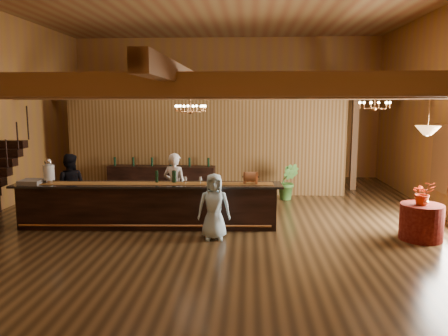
# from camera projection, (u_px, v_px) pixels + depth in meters

# --- Properties ---
(floor) EXTENTS (14.00, 14.00, 0.00)m
(floor) POSITION_uv_depth(u_px,v_px,m) (212.00, 223.00, 10.94)
(floor) COLOR brown
(floor) RESTS_ON ground
(wall_back) EXTENTS (12.00, 0.10, 5.50)m
(wall_back) POSITION_uv_depth(u_px,v_px,m) (227.00, 108.00, 17.43)
(wall_back) COLOR #986134
(wall_back) RESTS_ON floor
(wall_front) EXTENTS (12.00, 0.10, 5.50)m
(wall_front) POSITION_uv_depth(u_px,v_px,m) (139.00, 132.00, 3.61)
(wall_front) COLOR #986134
(wall_front) RESTS_ON floor
(beam_grid) EXTENTS (11.90, 13.90, 0.39)m
(beam_grid) POSITION_uv_depth(u_px,v_px,m) (213.00, 92.00, 10.95)
(beam_grid) COLOR brown
(beam_grid) RESTS_ON wall_left
(support_posts) EXTENTS (9.20, 10.20, 3.20)m
(support_posts) POSITION_uv_depth(u_px,v_px,m) (210.00, 162.00, 10.20)
(support_posts) COLOR brown
(support_posts) RESTS_ON floor
(partition_wall) EXTENTS (9.00, 0.18, 3.10)m
(partition_wall) POSITION_uv_depth(u_px,v_px,m) (206.00, 147.00, 14.19)
(partition_wall) COLOR brown
(partition_wall) RESTS_ON floor
(window_right_back) EXTENTS (0.12, 1.05, 1.75)m
(window_right_back) POSITION_uv_depth(u_px,v_px,m) (443.00, 158.00, 11.35)
(window_right_back) COLOR white
(window_right_back) RESTS_ON wall_right
(backroom_boxes) EXTENTS (4.10, 0.60, 1.10)m
(backroom_boxes) POSITION_uv_depth(u_px,v_px,m) (217.00, 169.00, 16.30)
(backroom_boxes) COLOR black
(backroom_boxes) RESTS_ON floor
(tasting_bar) EXTENTS (6.44, 1.10, 1.08)m
(tasting_bar) POSITION_uv_depth(u_px,v_px,m) (148.00, 205.00, 10.49)
(tasting_bar) COLOR black
(tasting_bar) RESTS_ON floor
(beverage_dispenser) EXTENTS (0.26, 0.26, 0.60)m
(beverage_dispenser) POSITION_uv_depth(u_px,v_px,m) (49.00, 171.00, 10.45)
(beverage_dispenser) COLOR silver
(beverage_dispenser) RESTS_ON tasting_bar
(glass_rack_tray) EXTENTS (0.50, 0.50, 0.10)m
(glass_rack_tray) POSITION_uv_depth(u_px,v_px,m) (32.00, 182.00, 10.39)
(glass_rack_tray) COLOR gray
(glass_rack_tray) RESTS_ON tasting_bar
(raffle_drum) EXTENTS (0.34, 0.24, 0.30)m
(raffle_drum) POSITION_uv_depth(u_px,v_px,m) (251.00, 177.00, 10.30)
(raffle_drum) COLOR brown
(raffle_drum) RESTS_ON tasting_bar
(bar_bottle_0) EXTENTS (0.07, 0.07, 0.30)m
(bar_bottle_0) POSITION_uv_depth(u_px,v_px,m) (157.00, 177.00, 10.51)
(bar_bottle_0) COLOR black
(bar_bottle_0) RESTS_ON tasting_bar
(bar_bottle_1) EXTENTS (0.07, 0.07, 0.30)m
(bar_bottle_1) POSITION_uv_depth(u_px,v_px,m) (174.00, 177.00, 10.50)
(bar_bottle_1) COLOR black
(bar_bottle_1) RESTS_ON tasting_bar
(bar_bottle_2) EXTENTS (0.07, 0.07, 0.30)m
(bar_bottle_2) POSITION_uv_depth(u_px,v_px,m) (175.00, 177.00, 10.50)
(bar_bottle_2) COLOR black
(bar_bottle_2) RESTS_ON tasting_bar
(backbar_shelf) EXTENTS (3.45, 0.65, 0.97)m
(backbar_shelf) POSITION_uv_depth(u_px,v_px,m) (162.00, 181.00, 14.06)
(backbar_shelf) COLOR black
(backbar_shelf) RESTS_ON floor
(round_table) EXTENTS (0.91, 0.91, 0.79)m
(round_table) POSITION_uv_depth(u_px,v_px,m) (421.00, 222.00, 9.56)
(round_table) COLOR maroon
(round_table) RESTS_ON floor
(chandelier_left) EXTENTS (0.80, 0.80, 0.52)m
(chandelier_left) POSITION_uv_depth(u_px,v_px,m) (191.00, 108.00, 11.40)
(chandelier_left) COLOR #C9854B
(chandelier_left) RESTS_ON beam_grid
(chandelier_right) EXTENTS (0.80, 0.80, 0.43)m
(chandelier_right) POSITION_uv_depth(u_px,v_px,m) (375.00, 105.00, 11.24)
(chandelier_right) COLOR #C9854B
(chandelier_right) RESTS_ON beam_grid
(pendant_lamp) EXTENTS (0.52, 0.52, 0.90)m
(pendant_lamp) POSITION_uv_depth(u_px,v_px,m) (428.00, 130.00, 9.26)
(pendant_lamp) COLOR #C9854B
(pendant_lamp) RESTS_ON beam_grid
(bartender) EXTENTS (0.73, 0.59, 1.73)m
(bartender) POSITION_uv_depth(u_px,v_px,m) (175.00, 186.00, 11.13)
(bartender) COLOR white
(bartender) RESTS_ON floor
(staff_second) EXTENTS (0.92, 0.77, 1.68)m
(staff_second) POSITION_uv_depth(u_px,v_px,m) (70.00, 186.00, 11.36)
(staff_second) COLOR black
(staff_second) RESTS_ON floor
(guest) EXTENTS (0.75, 0.52, 1.47)m
(guest) POSITION_uv_depth(u_px,v_px,m) (214.00, 207.00, 9.55)
(guest) COLOR #B4DCF1
(guest) RESTS_ON floor
(floor_plant) EXTENTS (0.69, 0.59, 1.14)m
(floor_plant) POSITION_uv_depth(u_px,v_px,m) (288.00, 182.00, 13.45)
(floor_plant) COLOR #40792E
(floor_plant) RESTS_ON floor
(table_flowers) EXTENTS (0.49, 0.42, 0.52)m
(table_flowers) POSITION_uv_depth(u_px,v_px,m) (423.00, 193.00, 9.42)
(table_flowers) COLOR #BE310C
(table_flowers) RESTS_ON round_table
(table_vase) EXTENTS (0.21, 0.21, 0.33)m
(table_vase) POSITION_uv_depth(u_px,v_px,m) (424.00, 198.00, 9.39)
(table_vase) COLOR #C9854B
(table_vase) RESTS_ON round_table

